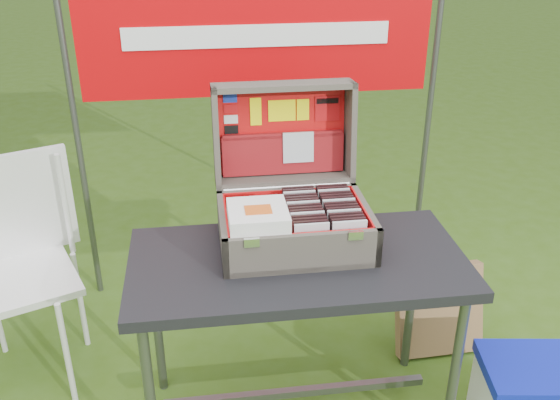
{
  "coord_description": "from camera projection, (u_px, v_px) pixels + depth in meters",
  "views": [
    {
      "loc": [
        -0.29,
        -1.73,
        1.87
      ],
      "look_at": [
        -0.03,
        0.1,
        0.96
      ],
      "focal_mm": 40.0,
      "sensor_mm": 36.0,
      "label": 1
    }
  ],
  "objects": [
    {
      "name": "cd_left_1",
      "position": [
        310.0,
        238.0,
        2.1
      ],
      "size": [
        0.12,
        0.01,
        0.14
      ],
      "primitive_type": "cube",
      "color": "black",
      "rests_on": "suitcase_liner_floor"
    },
    {
      "name": "cd_right_8",
      "position": [
        338.0,
        216.0,
        2.25
      ],
      "size": [
        0.12,
        0.01,
        0.14
      ],
      "primitive_type": "cube",
      "color": "silver",
      "rests_on": "suitcase_liner_floor"
    },
    {
      "name": "cd_right_6",
      "position": [
        341.0,
        221.0,
        2.21
      ],
      "size": [
        0.12,
        0.01,
        0.14
      ],
      "primitive_type": "cube",
      "color": "black",
      "rests_on": "suitcase_liner_floor"
    },
    {
      "name": "cd_right_5",
      "position": [
        342.0,
        224.0,
        2.19
      ],
      "size": [
        0.12,
        0.01,
        0.14
      ],
      "primitive_type": "cube",
      "color": "black",
      "rests_on": "suitcase_liner_floor"
    },
    {
      "name": "songbook_7",
      "position": [
        258.0,
        212.0,
        2.09
      ],
      "size": [
        0.2,
        0.2,
        0.0
      ],
      "primitive_type": "cube",
      "color": "white",
      "rests_on": "suitcase_base_wall_front"
    },
    {
      "name": "suitcase",
      "position": [
        293.0,
        173.0,
        2.19
      ],
      "size": [
        0.53,
        0.54,
        0.51
      ],
      "primitive_type": null,
      "color": "#5F574B",
      "rests_on": "table"
    },
    {
      "name": "cd_right_12",
      "position": [
        333.0,
        206.0,
        2.32
      ],
      "size": [
        0.12,
        0.01,
        0.14
      ],
      "primitive_type": "cube",
      "color": "silver",
      "rests_on": "suitcase_liner_floor"
    },
    {
      "name": "lid_card_neon_tall",
      "position": [
        256.0,
        112.0,
        2.35
      ],
      "size": [
        0.04,
        0.01,
        0.1
      ],
      "primitive_type": "cube",
      "rotation": [
        -1.68,
        0.0,
        0.0
      ],
      "color": "#F4EF07",
      "rests_on": "suitcase_lid_liner"
    },
    {
      "name": "lid_sticker_cc_b",
      "position": [
        230.0,
        109.0,
        2.34
      ],
      "size": [
        0.05,
        0.01,
        0.03
      ],
      "primitive_type": "cube",
      "rotation": [
        -1.68,
        0.0,
        0.0
      ],
      "color": "red",
      "rests_on": "suitcase_lid_liner"
    },
    {
      "name": "cd_left_2",
      "position": [
        309.0,
        235.0,
        2.12
      ],
      "size": [
        0.12,
        0.01,
        0.14
      ],
      "primitive_type": "cube",
      "color": "black",
      "rests_on": "suitcase_liner_floor"
    },
    {
      "name": "chair_leg_br",
      "position": [
        80.0,
        301.0,
        2.78
      ],
      "size": [
        0.02,
        0.02,
        0.48
      ],
      "primitive_type": "cylinder",
      "color": "silver",
      "rests_on": "ground"
    },
    {
      "name": "banner_post_right",
      "position": [
        428.0,
        121.0,
        3.11
      ],
      "size": [
        0.03,
        0.03,
        1.7
      ],
      "primitive_type": "cylinder",
      "color": "#59595B",
      "rests_on": "ground"
    },
    {
      "name": "cd_left_6",
      "position": [
        305.0,
        224.0,
        2.19
      ],
      "size": [
        0.12,
        0.01,
        0.14
      ],
      "primitive_type": "cube",
      "color": "black",
      "rests_on": "suitcase_liner_floor"
    },
    {
      "name": "suitcase_liner_wall_right",
      "position": [
        361.0,
        221.0,
        2.24
      ],
      "size": [
        0.01,
        0.34,
        0.12
      ],
      "primitive_type": "cube",
      "color": "red",
      "rests_on": "suitcase_base_bottom"
    },
    {
      "name": "songbook_0",
      "position": [
        258.0,
        221.0,
        2.1
      ],
      "size": [
        0.2,
        0.2,
        0.0
      ],
      "primitive_type": "cube",
      "color": "white",
      "rests_on": "suitcase_base_wall_front"
    },
    {
      "name": "suitcase_lid_back",
      "position": [
        282.0,
        130.0,
        2.41
      ],
      "size": [
        0.53,
        0.06,
        0.38
      ],
      "primitive_type": "cube",
      "rotation": [
        -1.68,
        0.0,
        0.0
      ],
      "color": "#5F574B",
      "rests_on": "suitcase_base_wall_back"
    },
    {
      "name": "songbook_3",
      "position": [
        258.0,
        217.0,
        2.1
      ],
      "size": [
        0.2,
        0.2,
        0.0
      ],
      "primitive_type": "cube",
      "color": "white",
      "rests_on": "suitcase_base_wall_front"
    },
    {
      "name": "songbook_9",
      "position": [
        258.0,
        209.0,
        2.08
      ],
      "size": [
        0.2,
        0.2,
        0.0
      ],
      "primitive_type": "cube",
      "color": "white",
      "rests_on": "suitcase_base_wall_front"
    },
    {
      "name": "chair_backrest",
      "position": [
        19.0,
        205.0,
        2.56
      ],
      "size": [
        0.41,
        0.19,
        0.45
      ],
      "primitive_type": "cube",
      "rotation": [
        0.0,
        0.0,
        0.39
      ],
      "color": "silver",
      "rests_on": "chair_seat"
    },
    {
      "name": "suitcase_liner_wall_front",
      "position": [
        303.0,
        249.0,
        2.06
      ],
      "size": [
        0.49,
        0.01,
        0.12
      ],
      "primitive_type": "cube",
      "color": "red",
      "rests_on": "suitcase_base_bottom"
    },
    {
      "name": "cd_left_12",
      "position": [
        299.0,
        208.0,
        2.3
      ],
      "size": [
        0.12,
        0.01,
        0.14
      ],
      "primitive_type": "cube",
      "color": "silver",
      "rests_on": "suitcase_liner_floor"
    },
    {
      "name": "cd_right_14",
      "position": [
        331.0,
        201.0,
        2.36
      ],
      "size": [
        0.12,
        0.01,
        0.14
      ],
      "primitive_type": "cube",
      "color": "black",
      "rests_on": "suitcase_liner_floor"
    },
    {
      "name": "cd_left_7",
      "position": [
        304.0,
        221.0,
        2.21
      ],
      "size": [
        0.12,
        0.01,
        0.14
      ],
      "primitive_type": "cube",
      "color": "black",
      "rests_on": "suitcase_liner_floor"
    },
    {
      "name": "suitcase_base_bottom",
      "position": [
        295.0,
        242.0,
        2.24
      ],
      "size": [
        0.53,
        0.38,
        0.02
      ],
      "primitive_type": "cube",
      "color": "#5F574B",
      "rests_on": "table_top"
    },
    {
      "name": "cd_left_9",
      "position": [
        302.0,
        216.0,
        2.25
      ],
      "size": [
        0.12,
        0.01,
        0.14
      ],
      "primitive_type": "cube",
      "color": "black",
      "rests_on": "suitcase_liner_floor"
    },
    {
      "name": "banner",
      "position": [
        258.0,
        35.0,
        2.8
      ],
      "size": [
        1.6,
        0.02,
        0.55
      ],
      "primitive_type": "cube",
      "color": "#B30207",
      "rests_on": "banner_post_left"
    },
    {
      "name": "banner_post_left",
      "position": [
        77.0,
        138.0,
        2.9
      ],
      "size": [
        0.03,
        0.03,
        1.7
      ],
      "primitive_type": "cylinder",
      "color": "#59595B",
      "rests_on": "ground"
    },
    {
      "name": "chair_leg_fr",
      "position": [
        67.0,
        354.0,
        2.45
      ],
      "size": [
        0.02,
        0.02,
        0.48
      ],
      "primitive_type": "cylinder",
      "color": "silver",
      "rests_on": "ground"
    },
    {
      "name": "songbook_1",
      "position": [
        258.0,
        220.0,
        2.1
      ],
      "size": [
        0.2,
        0.2,
        0.0
      ],
      "primitive_type": "cube",
      "color": "white",
      "rests_on": "suitcase_base_wall_front"
    },
    {
      "name": "suitcase_lid_rim_near",
      "position": [
        284.0,
        179.0,
        2.42
      ],
      "size": [
        0.53,
        0.14,
        0.04
      ],
      "primitive_type": "cube",
      "rotation": [
        -1.68,
        0.0,
        0.0
      ],
      "color": "#5F574B",
      "rests_on": "suitcase_lid_back"
    },
    {
      "name": "cd_left_13",
      "position": [
        298.0,
        205.0,
        2.32
      ],
      "size": [
        0.12,
        0.01,
        0.14
      ],
      "primitive_type": "cube",
      "color": "black",
      "rests_on": "suitcase_liner_floor"
    },
    {
      "name": "suitcase_base_wall_back",
      "position": [
        287.0,
        205.0,
        2.38
      ],
      "size": [
        0.53,
        0.02,
        0.14
      ],
      "primitive_type": "cube",
      "color": "#5F574B",
      "rests_on": "table_top"
    },
    {
      "name": "chair_seat",
      "position": [
        18.0,
        281.0,
        2.49
      ],
      "size": [
        0.56,
        0.56,
        0.03
      ],
      "primitive_type": "cube",
      "rotation": [
        0.0,
        0.0,
        0.39
      ],
      "color": "silver",
      "rests_on": "ground"
    },
    {
      "name": "suitcase_latch_right",
      "position": [
        356.0,
        235.0,
        2.04
      ],
      "size": [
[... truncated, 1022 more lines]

